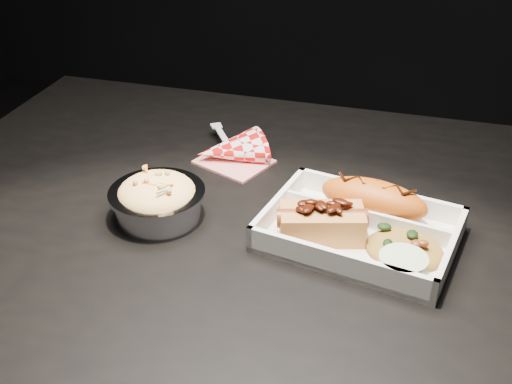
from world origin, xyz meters
TOP-DOWN VIEW (x-y plane):
  - dining_table at (0.00, 0.00)m, footprint 1.20×0.80m
  - food_tray at (0.10, -0.04)m, footprint 0.28×0.22m
  - fried_pastry at (0.11, 0.02)m, footprint 0.16×0.09m
  - hotdog at (0.05, -0.06)m, footprint 0.12×0.09m
  - fried_rice_mound at (0.17, -0.06)m, footprint 0.12×0.10m
  - cupcake_liner at (0.17, -0.11)m, footprint 0.06×0.06m
  - foil_coleslaw_cup at (-0.18, -0.06)m, footprint 0.14×0.14m
  - napkin_fork at (-0.14, 0.13)m, footprint 0.15×0.16m

SIDE VIEW (x-z plane):
  - dining_table at x=0.00m, z-range 0.28..1.03m
  - food_tray at x=0.10m, z-range 0.74..0.78m
  - napkin_fork at x=-0.14m, z-range 0.72..0.82m
  - cupcake_liner at x=0.17m, z-range 0.76..0.79m
  - fried_rice_mound at x=0.17m, z-range 0.76..0.79m
  - foil_coleslaw_cup at x=-0.18m, z-range 0.75..0.82m
  - hotdog at x=0.05m, z-range 0.75..0.81m
  - fried_pastry at x=0.11m, z-range 0.76..0.81m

